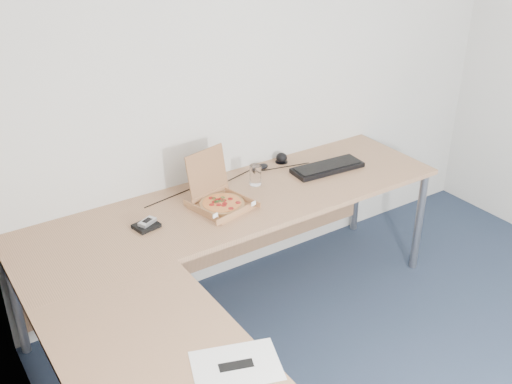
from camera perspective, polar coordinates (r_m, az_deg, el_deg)
desk at (r=2.94m, az=-2.82°, el=-6.24°), size 2.50×2.20×0.73m
pizza_box at (r=3.31m, az=-3.38°, el=-0.84°), size 0.27×0.32×0.28m
drinking_glass at (r=3.53m, az=-0.06°, el=1.61°), size 0.07×0.07×0.12m
keyboard at (r=3.75m, az=6.76°, el=2.30°), size 0.47×0.20×0.03m
mouse at (r=3.74m, az=0.53°, el=2.41°), size 0.10×0.07×0.03m
wallet at (r=3.17m, az=-10.33°, el=-3.16°), size 0.14×0.12×0.02m
phone at (r=3.16m, az=-10.22°, el=-2.79°), size 0.11×0.09×0.02m
paper_sheet at (r=2.33m, az=-1.89°, el=-16.06°), size 0.38×0.32×0.00m
dome_speaker at (r=3.83m, az=2.43°, el=3.30°), size 0.08×0.08×0.07m
cable_bundle at (r=3.58m, az=-2.87°, el=0.95°), size 0.54×0.11×0.01m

